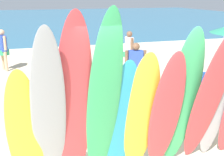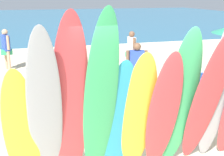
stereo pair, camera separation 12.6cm
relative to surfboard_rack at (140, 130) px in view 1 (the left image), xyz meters
The scene contains 17 objects.
ground 14.01m from the surfboard_rack, 90.00° to the left, with size 60.00×60.00×0.00m, color beige.
ocean_water 31.93m from the surfboard_rack, 90.00° to the left, with size 60.00×40.00×0.02m, color teal.
surfboard_rack is the anchor object (origin of this frame).
surfboard_yellow_0 2.05m from the surfboard_rack, 165.61° to the right, with size 0.49×0.06×2.05m, color yellow.
surfboard_grey_1 1.87m from the surfboard_rack, 158.77° to the right, with size 0.47×0.07×2.67m, color #999EA3.
surfboard_red_2 1.60m from the surfboard_rack, 154.99° to the right, with size 0.52×0.06×2.78m, color #D13D42.
surfboard_green_3 1.31m from the surfboard_rack, 144.08° to the right, with size 0.49×0.07×2.84m, color #38B266.
surfboard_teal_4 0.81m from the surfboard_rack, 137.30° to the right, with size 0.52×0.06×2.06m, color #289EC6.
surfboard_yellow_5 0.72m from the surfboard_rack, 111.46° to the right, with size 0.55×0.08×2.16m, color yellow.
surfboard_red_6 0.78m from the surfboard_rack, 70.07° to the right, with size 0.52×0.08×2.19m, color #D13D42.
surfboard_green_7 0.98m from the surfboard_rack, 44.93° to the right, with size 0.56×0.08×2.50m, color #38B266.
surfboard_red_8 1.27m from the surfboard_rack, 32.52° to the right, with size 0.53×0.08×2.50m, color #D13D42.
surfboard_grey_9 1.56m from the surfboard_rack, 24.21° to the right, with size 0.47×0.07×2.86m, color #999EA3.
beachgoer_photographing 5.92m from the surfboard_rack, 71.67° to the left, with size 0.41×0.59×1.56m.
beachgoer_midbeach 7.76m from the surfboard_rack, 109.84° to the left, with size 0.41×0.56×1.59m.
beachgoer_by_water 3.24m from the surfboard_rack, 70.13° to the left, with size 0.59×0.28×1.58m.
beach_chair_red 3.50m from the surfboard_rack, 39.32° to the left, with size 0.57×0.75×0.81m.
Camera 1 is at (-1.83, -4.32, 2.88)m, focal length 46.42 mm.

